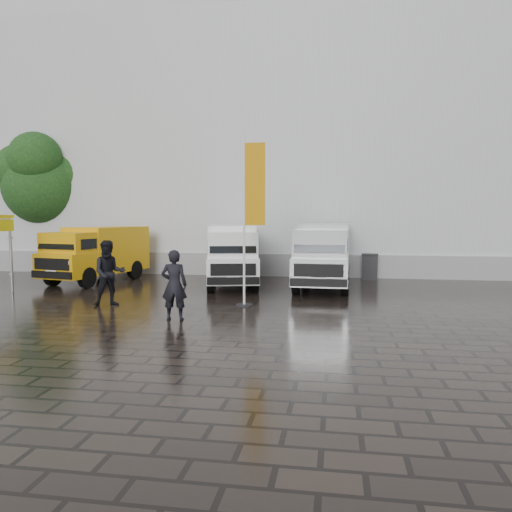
{
  "coord_description": "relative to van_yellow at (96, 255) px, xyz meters",
  "views": [
    {
      "loc": [
        2.95,
        -14.02,
        2.67
      ],
      "look_at": [
        0.33,
        2.2,
        1.36
      ],
      "focal_mm": 35.0,
      "sensor_mm": 36.0,
      "label": 1
    }
  ],
  "objects": [
    {
      "name": "person_front",
      "position": [
        5.52,
        -6.66,
        -0.2
      ],
      "size": [
        0.72,
        0.52,
        1.82
      ],
      "primitive_type": "imported",
      "rotation": [
        0.0,
        0.0,
        3.28
      ],
      "color": "black",
      "rests_on": "ground"
    },
    {
      "name": "person_tent",
      "position": [
        2.93,
        -4.96,
        -0.14
      ],
      "size": [
        1.19,
        1.11,
        1.96
      ],
      "primitive_type": "imported",
      "rotation": [
        0.0,
        0.0,
        0.51
      ],
      "color": "black",
      "rests_on": "ground"
    },
    {
      "name": "tree",
      "position": [
        -4.68,
        3.85,
        3.28
      ],
      "size": [
        3.81,
        3.93,
        6.84
      ],
      "color": "black",
      "rests_on": "ground"
    },
    {
      "name": "flagpole",
      "position": [
        7.1,
        -4.33,
        1.69
      ],
      "size": [
        0.88,
        0.5,
        5.01
      ],
      "color": "black",
      "rests_on": "ground"
    },
    {
      "name": "van_yellow",
      "position": [
        0.0,
        0.0,
        0.0
      ],
      "size": [
        2.85,
        5.12,
        2.23
      ],
      "primitive_type": null,
      "rotation": [
        0.0,
        0.0,
        -0.22
      ],
      "color": "#E6A20C",
      "rests_on": "ground"
    },
    {
      "name": "hall_plinth",
      "position": [
        8.67,
        3.1,
        -0.61
      ],
      "size": [
        44.0,
        0.15,
        1.0
      ],
      "primitive_type": "cube",
      "color": "gray",
      "rests_on": "ground"
    },
    {
      "name": "van_silver",
      "position": [
        9.15,
        -0.15,
        0.09
      ],
      "size": [
        2.02,
        5.63,
        2.42
      ],
      "primitive_type": null,
      "rotation": [
        0.0,
        0.0,
        -0.03
      ],
      "color": "#9EA1A3",
      "rests_on": "ground"
    },
    {
      "name": "exhibition_hall",
      "position": [
        8.67,
        11.15,
        4.89
      ],
      "size": [
        44.0,
        16.0,
        12.0
      ],
      "primitive_type": "cube",
      "color": "silver",
      "rests_on": "ground"
    },
    {
      "name": "ground",
      "position": [
        6.67,
        -4.85,
        -1.11
      ],
      "size": [
        120.0,
        120.0,
        0.0
      ],
      "primitive_type": "plane",
      "color": "black",
      "rests_on": "ground"
    },
    {
      "name": "wheelie_bin",
      "position": [
        11.04,
        2.64,
        -0.56
      ],
      "size": [
        0.73,
        0.73,
        1.11
      ],
      "primitive_type": "cube",
      "rotation": [
        0.0,
        0.0,
        -0.11
      ],
      "color": "black",
      "rests_on": "ground"
    },
    {
      "name": "van_white",
      "position": [
        5.66,
        -0.15,
        0.04
      ],
      "size": [
        2.91,
        5.6,
        2.31
      ],
      "primitive_type": null,
      "rotation": [
        0.0,
        0.0,
        0.22
      ],
      "color": "white",
      "rests_on": "ground"
    }
  ]
}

